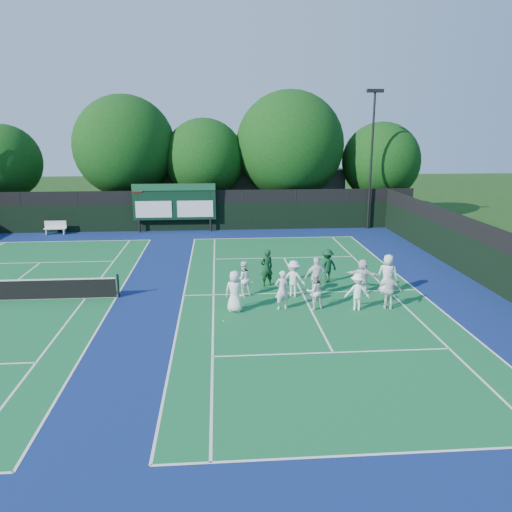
{
  "coord_description": "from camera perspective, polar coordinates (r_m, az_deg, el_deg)",
  "views": [
    {
      "loc": [
        -3.83,
        -20.84,
        7.5
      ],
      "look_at": [
        -2.0,
        3.0,
        1.3
      ],
      "focal_mm": 35.0,
      "sensor_mm": 36.0,
      "label": 1
    }
  ],
  "objects": [
    {
      "name": "near_court",
      "position": [
        23.41,
        5.28,
        -4.19
      ],
      "size": [
        11.05,
        23.85,
        0.01
      ],
      "color": "#135E2F",
      "rests_on": "ground"
    },
    {
      "name": "back_fence",
      "position": [
        37.41,
        -7.68,
        4.95
      ],
      "size": [
        34.0,
        0.08,
        3.0
      ],
      "color": "black",
      "rests_on": "ground"
    },
    {
      "name": "ground",
      "position": [
        22.48,
        5.7,
        -5.03
      ],
      "size": [
        120.0,
        120.0,
        0.0
      ],
      "primitive_type": "plane",
      "color": "#15350E",
      "rests_on": "ground"
    },
    {
      "name": "player_front_0",
      "position": [
        20.76,
        -2.43,
        -4.05
      ],
      "size": [
        1.01,
        0.82,
        1.77
      ],
      "primitive_type": "imported",
      "rotation": [
        0.0,
        0.0,
        2.79
      ],
      "color": "white",
      "rests_on": "ground"
    },
    {
      "name": "tennis_ball_2",
      "position": [
        23.56,
        15.1,
        -4.46
      ],
      "size": [
        0.07,
        0.07,
        0.07
      ],
      "primitive_type": "sphere",
      "color": "yellow",
      "rests_on": "ground"
    },
    {
      "name": "tree_b",
      "position": [
        41.06,
        -14.53,
        11.76
      ],
      "size": [
        7.85,
        7.85,
        9.97
      ],
      "color": "black",
      "rests_on": "ground"
    },
    {
      "name": "tree_d",
      "position": [
        40.89,
        4.07,
        12.21
      ],
      "size": [
        8.56,
        8.56,
        10.37
      ],
      "color": "black",
      "rests_on": "ground"
    },
    {
      "name": "player_back_1",
      "position": [
        22.68,
        4.31,
        -2.59
      ],
      "size": [
        1.23,
        0.97,
        1.68
      ],
      "primitive_type": "imported",
      "rotation": [
        0.0,
        0.0,
        2.78
      ],
      "color": "silver",
      "rests_on": "ground"
    },
    {
      "name": "tree_e",
      "position": [
        42.7,
        14.25,
        10.22
      ],
      "size": [
        6.33,
        6.33,
        7.94
      ],
      "color": "black",
      "rests_on": "ground"
    },
    {
      "name": "divider_fence_right",
      "position": [
        26.06,
        25.26,
        -0.51
      ],
      "size": [
        0.08,
        32.0,
        3.0
      ],
      "color": "black",
      "rests_on": "ground"
    },
    {
      "name": "player_front_4",
      "position": [
        21.82,
        15.01,
        -3.81
      ],
      "size": [
        1.03,
        0.65,
        1.63
      ],
      "primitive_type": "imported",
      "rotation": [
        0.0,
        0.0,
        2.86
      ],
      "color": "silver",
      "rests_on": "ground"
    },
    {
      "name": "tennis_ball_1",
      "position": [
        23.19,
        7.3,
        -4.37
      ],
      "size": [
        0.07,
        0.07,
        0.07
      ],
      "primitive_type": "sphere",
      "color": "yellow",
      "rests_on": "ground"
    },
    {
      "name": "tennis_ball_3",
      "position": [
        24.75,
        -0.41,
        -3.02
      ],
      "size": [
        0.07,
        0.07,
        0.07
      ],
      "primitive_type": "sphere",
      "color": "yellow",
      "rests_on": "ground"
    },
    {
      "name": "tree_c",
      "position": [
        40.51,
        -5.72,
        10.77
      ],
      "size": [
        6.32,
        6.32,
        8.22
      ],
      "color": "black",
      "rests_on": "ground"
    },
    {
      "name": "light_pole_right",
      "position": [
        38.28,
        13.14,
        12.37
      ],
      "size": [
        1.2,
        0.3,
        10.12
      ],
      "color": "black",
      "rests_on": "ground"
    },
    {
      "name": "player_front_1",
      "position": [
        21.04,
        2.99,
        -3.9
      ],
      "size": [
        0.7,
        0.53,
        1.71
      ],
      "primitive_type": "imported",
      "rotation": [
        0.0,
        0.0,
        3.36
      ],
      "color": "silver",
      "rests_on": "ground"
    },
    {
      "name": "tree_a",
      "position": [
        43.66,
        -26.66,
        9.38
      ],
      "size": [
        5.75,
        5.75,
        7.75
      ],
      "color": "black",
      "rests_on": "ground"
    },
    {
      "name": "player_back_3",
      "position": [
        23.61,
        12.07,
        -2.25
      ],
      "size": [
        1.57,
        1.03,
        1.62
      ],
      "primitive_type": "imported",
      "rotation": [
        0.0,
        0.0,
        2.74
      ],
      "color": "white",
      "rests_on": "ground"
    },
    {
      "name": "player_back_0",
      "position": [
        22.7,
        -1.48,
        -2.6
      ],
      "size": [
        0.94,
        0.83,
        1.63
      ],
      "primitive_type": "imported",
      "rotation": [
        0.0,
        0.0,
        3.46
      ],
      "color": "white",
      "rests_on": "ground"
    },
    {
      "name": "player_back_2",
      "position": [
        22.72,
        6.91,
        -2.4
      ],
      "size": [
        1.12,
        0.54,
        1.84
      ],
      "primitive_type": "imported",
      "rotation": [
        0.0,
        0.0,
        3.23
      ],
      "color": "white",
      "rests_on": "ground"
    },
    {
      "name": "court_apron",
      "position": [
        23.19,
        -9.55,
        -4.53
      ],
      "size": [
        34.0,
        32.0,
        0.01
      ],
      "primitive_type": "cube",
      "color": "navy",
      "rests_on": "ground"
    },
    {
      "name": "player_front_3",
      "position": [
        21.38,
        11.5,
        -4.03
      ],
      "size": [
        1.1,
        0.72,
        1.6
      ],
      "primitive_type": "imported",
      "rotation": [
        0.0,
        0.0,
        3.01
      ],
      "color": "white",
      "rests_on": "ground"
    },
    {
      "name": "player_front_2",
      "position": [
        21.2,
        6.7,
        -3.99
      ],
      "size": [
        0.94,
        0.83,
        1.6
      ],
      "primitive_type": "imported",
      "rotation": [
        0.0,
        0.0,
        3.49
      ],
      "color": "silver",
      "rests_on": "ground"
    },
    {
      "name": "bench",
      "position": [
        38.69,
        -21.95,
        3.08
      ],
      "size": [
        1.53,
        0.41,
        0.97
      ],
      "color": "silver",
      "rests_on": "ground"
    },
    {
      "name": "clubhouse",
      "position": [
        45.21,
        -2.05,
        7.54
      ],
      "size": [
        18.0,
        6.0,
        4.0
      ],
      "primitive_type": "cube",
      "color": "#545459",
      "rests_on": "ground"
    },
    {
      "name": "coach_left",
      "position": [
        24.07,
        1.22,
        -1.36
      ],
      "size": [
        0.78,
        0.65,
        1.82
      ],
      "primitive_type": "imported",
      "rotation": [
        0.0,
        0.0,
        3.51
      ],
      "color": "#0F371A",
      "rests_on": "ground"
    },
    {
      "name": "player_back_4",
      "position": [
        23.75,
        14.81,
        -2.02
      ],
      "size": [
        1.06,
        0.87,
        1.86
      ],
      "primitive_type": "imported",
      "rotation": [
        0.0,
        0.0,
        2.79
      ],
      "color": "white",
      "rests_on": "ground"
    },
    {
      "name": "scoreboard",
      "position": [
        36.95,
        -9.34,
        6.08
      ],
      "size": [
        6.0,
        0.21,
        3.55
      ],
      "color": "black",
      "rests_on": "ground"
    },
    {
      "name": "coach_right",
      "position": [
        24.86,
        8.12,
        -1.13
      ],
      "size": [
        1.26,
        1.0,
        1.7
      ],
      "primitive_type": "imported",
      "rotation": [
        0.0,
        0.0,
        3.53
      ],
      "color": "#0F381F",
      "rests_on": "ground"
    },
    {
      "name": "tennis_ball_0",
      "position": [
        19.98,
        -3.69,
        -7.44
      ],
      "size": [
        0.07,
        0.07,
        0.07
      ],
      "primitive_type": "sphere",
      "color": "yellow",
      "rests_on": "ground"
    }
  ]
}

